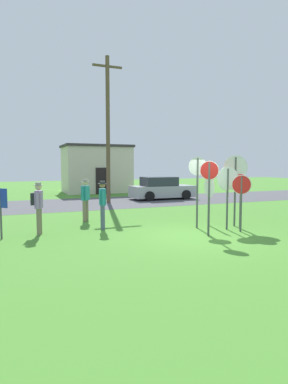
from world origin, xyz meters
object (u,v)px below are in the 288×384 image
Objects in this scene: stop_sign_tallest at (209,192)px; stop_sign_leaning_left at (197,181)px; stop_sign_rear_right at (209,187)px; parked_car_on_street at (162,189)px; stop_sign_far_back at (228,186)px; person_in_teal at (103,202)px; info_panel_middle at (0,204)px; stop_sign_leaning_right at (241,194)px; utility_pole at (108,128)px; person_in_dark_shirt at (85,198)px; stop_sign_nearest at (241,191)px; person_on_left at (38,204)px; stop_sign_center_cluster at (235,177)px.

stop_sign_tallest is 0.87m from stop_sign_leaning_left.
stop_sign_rear_right is at bearing -124.30° from stop_sign_tallest.
parked_car_on_street is 10.66m from stop_sign_far_back.
stop_sign_leaning_left is at bearing -108.37° from parked_car_on_street.
info_panel_middle is at bearing -174.43° from person_in_teal.
stop_sign_far_back reaches higher than stop_sign_leaning_right.
stop_sign_far_back is (1.59, -9.54, -2.99)m from utility_pole.
person_in_teal is at bearing 139.89° from stop_sign_rear_right.
person_in_dark_shirt and person_in_teal have the same top height.
stop_sign_leaning_right reaches higher than person_in_dark_shirt.
stop_sign_far_back is (-0.20, 0.51, 0.23)m from stop_sign_leaning_right.
parked_car_on_street is 10.78m from person_in_teal.
stop_sign_nearest is 6.08m from person_in_dark_shirt.
person_in_teal is at bearing 5.57° from info_panel_middle.
stop_sign_nearest is at bearing -10.75° from info_panel_middle.
stop_sign_nearest is (-1.87, -10.44, 0.68)m from parked_car_on_street.
person_in_teal is 1.00× the size of person_on_left.
parked_car_on_street is 1.62× the size of stop_sign_center_cluster.
stop_sign_nearest is at bearing -77.67° from utility_pole.
stop_sign_nearest reaches higher than info_panel_middle.
utility_pole is at bearing 58.94° from person_on_left.
stop_sign_nearest is at bearing -106.12° from stop_sign_center_cluster.
info_panel_middle is (-6.60, 0.77, -0.65)m from stop_sign_leaning_left.
parked_car_on_street is at bearing 42.28° from info_panel_middle.
stop_sign_far_back is 1.30× the size of person_in_dark_shirt.
stop_sign_center_cluster is at bearing -10.62° from person_on_left.
stop_sign_tallest is 0.96× the size of stop_sign_leaning_right.
utility_pole is at bearing 94.83° from stop_sign_leaning_left.
stop_sign_tallest reaches higher than person_in_teal.
stop_sign_tallest is at bearing 103.69° from stop_sign_leaning_right.
parked_car_on_street is 2.48× the size of person_in_teal.
parked_car_on_street is 2.48× the size of person_on_left.
stop_sign_rear_right is at bearing -18.62° from info_panel_middle.
stop_sign_center_cluster reaches higher than stop_sign_tallest.
utility_pole is 10.12m from stop_sign_far_back.
info_panel_middle is (-7.64, 1.93, -0.23)m from stop_sign_leaning_right.
parked_car_on_street is 10.28m from stop_sign_leaning_left.
utility_pole is 5.02× the size of person_on_left.
utility_pole is 5.60m from parked_car_on_street.
person_in_dark_shirt is (-4.51, 4.10, -0.34)m from stop_sign_leaning_right.
stop_sign_tallest is 1.09× the size of person_in_dark_shirt.
stop_sign_rear_right is at bearing -87.95° from utility_pole.
parked_car_on_street is at bearing 79.86° from stop_sign_nearest.
stop_sign_tallest is 1.46m from stop_sign_leaning_right.
stop_sign_far_back is (-0.51, 0.09, 0.18)m from stop_sign_nearest.
stop_sign_nearest reaches higher than stop_sign_tallest.
stop_sign_center_cluster is at bearing 32.04° from stop_sign_far_back.
person_in_dark_shirt is at bearing -134.71° from parked_car_on_street.
parked_car_on_street is 10.16m from stop_sign_center_cluster.
person_on_left is at bearing 165.18° from stop_sign_nearest.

